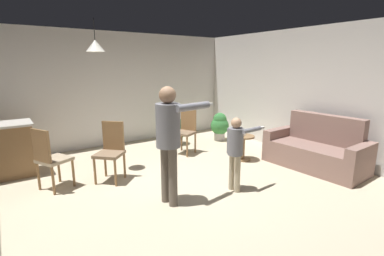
# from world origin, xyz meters

# --- Properties ---
(ground) EXTENTS (7.68, 7.68, 0.00)m
(ground) POSITION_xyz_m (0.00, 0.00, 0.00)
(ground) COLOR beige
(wall_back) EXTENTS (6.40, 0.10, 2.70)m
(wall_back) POSITION_xyz_m (0.00, 3.20, 1.35)
(wall_back) COLOR silver
(wall_back) RESTS_ON ground
(wall_right) EXTENTS (0.10, 6.40, 2.70)m
(wall_right) POSITION_xyz_m (3.20, 0.00, 1.35)
(wall_right) COLOR silver
(wall_right) RESTS_ON ground
(couch_floral) EXTENTS (0.94, 1.84, 1.00)m
(couch_floral) POSITION_xyz_m (2.63, -0.64, 0.33)
(couch_floral) COLOR #8C6B60
(couch_floral) RESTS_ON ground
(side_table_by_couch) EXTENTS (0.44, 0.44, 0.52)m
(side_table_by_couch) POSITION_xyz_m (1.78, 0.45, 0.33)
(side_table_by_couch) COLOR olive
(side_table_by_couch) RESTS_ON ground
(person_adult) EXTENTS (0.84, 0.48, 1.66)m
(person_adult) POSITION_xyz_m (-0.41, -0.32, 1.03)
(person_adult) COLOR #60564C
(person_adult) RESTS_ON ground
(person_child) EXTENTS (0.61, 0.34, 1.17)m
(person_child) POSITION_xyz_m (0.63, -0.53, 0.72)
(person_child) COLOR tan
(person_child) RESTS_ON ground
(dining_chair_by_counter) EXTENTS (0.56, 0.56, 1.00)m
(dining_chair_by_counter) POSITION_xyz_m (1.07, 1.54, 0.55)
(dining_chair_by_counter) COLOR olive
(dining_chair_by_counter) RESTS_ON ground
(dining_chair_near_wall) EXTENTS (0.59, 0.59, 1.00)m
(dining_chair_near_wall) POSITION_xyz_m (-0.80, 0.99, 0.55)
(dining_chair_near_wall) COLOR olive
(dining_chair_near_wall) RESTS_ON ground
(dining_chair_centre_back) EXTENTS (0.56, 0.56, 1.00)m
(dining_chair_centre_back) POSITION_xyz_m (-1.72, 1.11, 0.55)
(dining_chair_centre_back) COLOR olive
(dining_chair_centre_back) RESTS_ON ground
(potted_plant_corner) EXTENTS (0.47, 0.47, 0.72)m
(potted_plant_corner) POSITION_xyz_m (2.40, 1.96, 0.40)
(potted_plant_corner) COLOR #B7B2AD
(potted_plant_corner) RESTS_ON ground
(potted_plant_by_wall) EXTENTS (0.43, 0.43, 0.65)m
(potted_plant_by_wall) POSITION_xyz_m (1.30, 2.25, 0.36)
(potted_plant_by_wall) COLOR #B7B2AD
(potted_plant_by_wall) RESTS_ON ground
(spare_remote_on_table) EXTENTS (0.13, 0.10, 0.04)m
(spare_remote_on_table) POSITION_xyz_m (1.75, 0.47, 0.54)
(spare_remote_on_table) COLOR white
(spare_remote_on_table) RESTS_ON side_table_by_couch
(ceiling_light_pendant) EXTENTS (0.32, 0.32, 0.55)m
(ceiling_light_pendant) POSITION_xyz_m (-0.79, 1.49, 2.25)
(ceiling_light_pendant) COLOR silver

